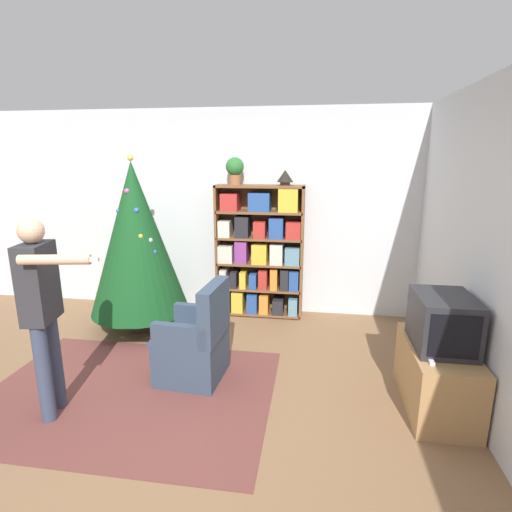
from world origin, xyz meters
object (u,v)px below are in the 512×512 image
Objects in this scene: potted_plant at (235,169)px; table_lamp at (285,177)px; bookshelf at (260,253)px; television at (443,322)px; armchair at (196,345)px; christmas_tree at (136,239)px; standing_person at (42,304)px.

potted_plant is 1.64× the size of table_lamp.
television is (1.69, -1.78, -0.08)m from bookshelf.
bookshelf is 1.82× the size of armchair.
christmas_tree is at bearing -158.99° from table_lamp.
standing_person is 2.96m from table_lamp.
armchair is (-2.06, 0.15, -0.43)m from television.
table_lamp reaches higher than standing_person.
standing_person is (-1.33, -2.31, 0.10)m from bookshelf.
christmas_tree is at bearing 170.77° from standing_person.
potted_plant reaches higher than bookshelf.
bookshelf is 2.67m from standing_person.
standing_person is (-3.01, -0.53, 0.18)m from television.
christmas_tree is 6.17× the size of potted_plant.
bookshelf is 1.06× the size of standing_person.
television is 3.27m from christmas_tree.
standing_person is at bearing -124.98° from table_lamp.
armchair is at bearing -45.49° from christmas_tree.
potted_plant is (1.01, 2.32, 0.93)m from standing_person.
potted_plant is at bearing -177.62° from armchair.
bookshelf is at bearing -1.34° from potted_plant.
television is at bearing -46.56° from bookshelf.
bookshelf is at bearing -178.57° from table_lamp.
christmas_tree is 1.60m from armchair.
television is at bearing -41.76° from potted_plant.
potted_plant is (1.04, 0.63, 0.78)m from christmas_tree.
bookshelf is at bearing 140.08° from standing_person.
potted_plant is at bearing 178.66° from bookshelf.
potted_plant reaches higher than television.
christmas_tree is at bearing -155.16° from bookshelf.
armchair is 0.59× the size of standing_person.
potted_plant is at bearing 31.45° from christmas_tree.
television is 0.61× the size of armchair.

